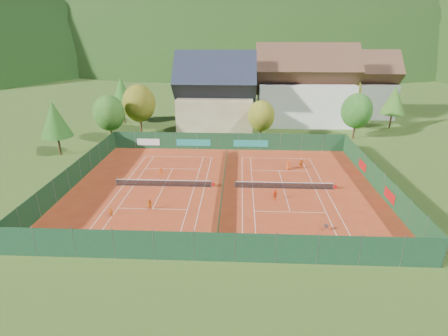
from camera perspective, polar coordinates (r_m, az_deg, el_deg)
ground at (r=46.47m, az=-0.12°, el=-3.22°), size 600.00×600.00×0.00m
clay_pad at (r=46.46m, az=-0.12°, el=-3.19°), size 40.00×32.00×0.01m
court_markings_left at (r=47.49m, az=-9.82°, el=-2.95°), size 11.03×23.83×0.00m
court_markings_right at (r=46.78m, az=9.73°, el=-3.33°), size 11.03×23.83×0.00m
tennis_net_left at (r=47.26m, az=-9.67°, el=-2.41°), size 13.30×0.10×1.02m
tennis_net_right at (r=46.60m, az=9.96°, el=-2.78°), size 13.30×0.10×1.02m
court_divider at (r=46.25m, az=-0.12°, el=-2.63°), size 0.03×28.80×1.00m
fence_north at (r=60.92m, az=0.19°, el=4.34°), size 40.00×0.10×3.00m
fence_south at (r=31.76m, az=-1.57°, el=-12.79°), size 40.00×0.04×3.00m
fence_west at (r=50.85m, az=-23.25°, el=-0.96°), size 0.04×32.00×3.00m
fence_east at (r=49.24m, az=23.83°, el=-1.79°), size 0.09×32.00×3.00m
chalet at (r=73.48m, az=-1.34°, el=11.43°), size 16.20×12.00×16.00m
hotel_block_a at (r=80.31m, az=12.95°, el=12.32°), size 21.60×11.00×17.25m
hotel_block_b at (r=91.49m, az=20.92°, el=12.05°), size 17.28×10.00×15.50m
tree_west_front at (r=68.13m, az=-18.27°, el=8.53°), size 5.72×5.72×8.69m
tree_west_mid at (r=72.31m, az=-13.70°, el=10.23°), size 6.44×6.44×9.78m
tree_west_back at (r=81.51m, az=-16.35°, el=11.67°), size 5.60×5.60×10.00m
tree_center at (r=65.95m, az=6.10°, el=8.47°), size 5.01×5.01×7.60m
tree_east_front at (r=71.11m, az=20.84°, el=8.71°), size 5.72×5.72×8.69m
tree_east_mid at (r=81.85m, az=26.03°, el=9.95°), size 5.04×5.04×9.00m
tree_west_side at (r=63.39m, az=-25.93°, el=7.17°), size 5.04×5.04×9.00m
tree_east_back at (r=86.52m, az=19.14°, el=11.89°), size 7.15×7.15×10.86m
mountain_backdrop at (r=283.15m, az=8.10°, el=9.18°), size 820.00×530.00×242.00m
ball_hopper at (r=38.09m, az=16.34°, el=-9.12°), size 0.34×0.34×0.80m
loose_ball_0 at (r=43.35m, az=-9.76°, el=-5.38°), size 0.07×0.07×0.07m
loose_ball_1 at (r=37.67m, az=6.18°, el=-9.57°), size 0.07×0.07×0.07m
player_left_near at (r=41.09m, az=-17.94°, el=-6.87°), size 0.52×0.49×1.20m
player_left_mid at (r=41.40m, az=-12.03°, el=-5.89°), size 0.80×0.70×1.38m
player_left_far at (r=50.71m, az=-10.29°, el=-0.60°), size 0.88×0.58×1.28m
player_right_near at (r=43.16m, az=8.31°, el=-4.37°), size 0.91×0.81×1.48m
player_right_far_a at (r=53.01m, az=10.42°, el=0.47°), size 0.82×0.67×1.44m
player_right_far_b at (r=53.84m, az=12.48°, el=0.64°), size 1.38×0.94×1.43m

